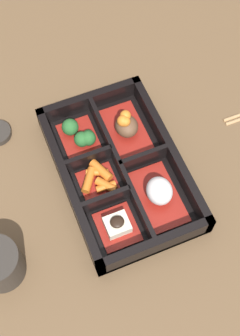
{
  "coord_description": "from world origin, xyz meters",
  "views": [
    {
      "loc": [
        0.35,
        -0.14,
        0.75
      ],
      "look_at": [
        0.0,
        0.0,
        0.03
      ],
      "focal_mm": 50.0,
      "sensor_mm": 36.0,
      "label": 1
    }
  ],
  "objects": [
    {
      "name": "ground_plane",
      "position": [
        0.0,
        0.0,
        0.0
      ],
      "size": [
        3.0,
        3.0,
        0.0
      ],
      "primitive_type": "plane",
      "color": "brown"
    },
    {
      "name": "bowl_rice",
      "position": [
        0.07,
        0.04,
        0.03
      ],
      "size": [
        0.12,
        0.07,
        0.05
      ],
      "color": "maroon",
      "rests_on": "bento_base"
    },
    {
      "name": "bento_rim",
      "position": [
        0.0,
        -0.0,
        0.02
      ],
      "size": [
        0.32,
        0.2,
        0.05
      ],
      "color": "black",
      "rests_on": "ground_plane"
    },
    {
      "name": "bento_base",
      "position": [
        0.0,
        0.0,
        0.01
      ],
      "size": [
        0.32,
        0.2,
        0.01
      ],
      "color": "black",
      "rests_on": "ground_plane"
    },
    {
      "name": "bowl_greens",
      "position": [
        -0.09,
        -0.04,
        0.03
      ],
      "size": [
        0.09,
        0.06,
        0.04
      ],
      "color": "maroon",
      "rests_on": "bento_base"
    },
    {
      "name": "bowl_stew",
      "position": [
        -0.07,
        0.04,
        0.03
      ],
      "size": [
        0.12,
        0.07,
        0.05
      ],
      "color": "maroon",
      "rests_on": "bento_base"
    },
    {
      "name": "bowl_carrots",
      "position": [
        0.0,
        -0.04,
        0.02
      ],
      "size": [
        0.07,
        0.07,
        0.02
      ],
      "color": "maroon",
      "rests_on": "bento_base"
    },
    {
      "name": "bowl_tofu",
      "position": [
        0.1,
        -0.04,
        0.02
      ],
      "size": [
        0.07,
        0.06,
        0.03
      ],
      "color": "maroon",
      "rests_on": "bento_base"
    }
  ]
}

